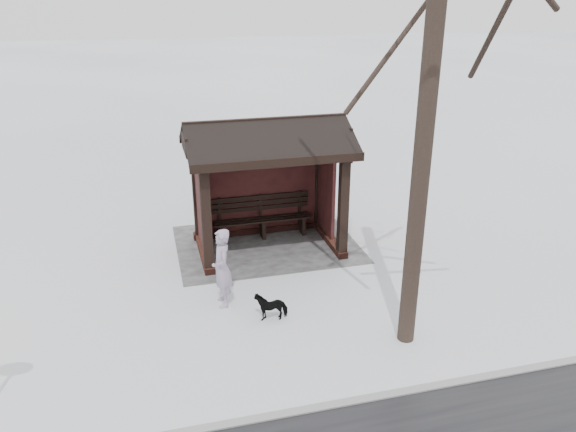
# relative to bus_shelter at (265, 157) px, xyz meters

# --- Properties ---
(ground) EXTENTS (120.00, 120.00, 0.00)m
(ground) POSITION_rel_bus_shelter_xyz_m (0.00, 0.16, -2.17)
(ground) COLOR white
(ground) RESTS_ON ground
(kerb) EXTENTS (120.00, 0.15, 0.06)m
(kerb) POSITION_rel_bus_shelter_xyz_m (0.00, 5.66, -2.16)
(kerb) COLOR gray
(kerb) RESTS_ON ground
(trampled_patch) EXTENTS (4.20, 3.20, 0.02)m
(trampled_patch) POSITION_rel_bus_shelter_xyz_m (0.00, -0.04, -2.16)
(trampled_patch) COLOR gray
(trampled_patch) RESTS_ON ground
(bus_shelter) EXTENTS (3.60, 2.40, 3.09)m
(bus_shelter) POSITION_rel_bus_shelter_xyz_m (0.00, 0.00, 0.00)
(bus_shelter) COLOR #371914
(bus_shelter) RESTS_ON ground
(pedestrian) EXTENTS (0.40, 0.59, 1.56)m
(pedestrian) POSITION_rel_bus_shelter_xyz_m (1.40, 2.40, -1.39)
(pedestrian) COLOR #A193AC
(pedestrian) RESTS_ON ground
(dog) EXTENTS (0.62, 0.32, 0.51)m
(dog) POSITION_rel_bus_shelter_xyz_m (0.61, 3.10, -1.91)
(dog) COLOR black
(dog) RESTS_ON ground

